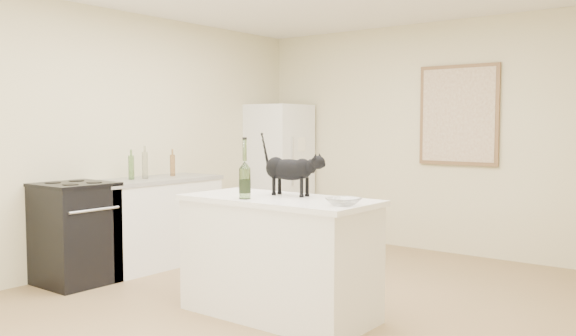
{
  "coord_description": "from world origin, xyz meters",
  "views": [
    {
      "loc": [
        2.9,
        -3.71,
        1.44
      ],
      "look_at": [
        0.15,
        -0.15,
        1.12
      ],
      "focal_mm": 37.74,
      "sensor_mm": 36.0,
      "label": 1
    }
  ],
  "objects_px": {
    "stove": "(75,234)",
    "glass_bowl": "(343,202)",
    "wine_bottle": "(245,172)",
    "fridge": "(278,171)",
    "black_cat": "(289,172)"
  },
  "relations": [
    {
      "from": "stove",
      "to": "glass_bowl",
      "type": "distance_m",
      "value": 2.74
    },
    {
      "from": "wine_bottle",
      "to": "stove",
      "type": "bearing_deg",
      "value": -174.58
    },
    {
      "from": "glass_bowl",
      "to": "fridge",
      "type": "bearing_deg",
      "value": 135.43
    },
    {
      "from": "stove",
      "to": "glass_bowl",
      "type": "relative_size",
      "value": 4.12
    },
    {
      "from": "wine_bottle",
      "to": "glass_bowl",
      "type": "distance_m",
      "value": 0.8
    },
    {
      "from": "stove",
      "to": "glass_bowl",
      "type": "xyz_separation_m",
      "value": [
        2.68,
        0.31,
        0.48
      ]
    },
    {
      "from": "fridge",
      "to": "black_cat",
      "type": "bearing_deg",
      "value": -49.7
    },
    {
      "from": "stove",
      "to": "black_cat",
      "type": "relative_size",
      "value": 1.76
    },
    {
      "from": "stove",
      "to": "black_cat",
      "type": "distance_m",
      "value": 2.21
    },
    {
      "from": "glass_bowl",
      "to": "black_cat",
      "type": "bearing_deg",
      "value": 160.28
    },
    {
      "from": "fridge",
      "to": "stove",
      "type": "bearing_deg",
      "value": -90.0
    },
    {
      "from": "black_cat",
      "to": "wine_bottle",
      "type": "relative_size",
      "value": 1.29
    },
    {
      "from": "stove",
      "to": "fridge",
      "type": "relative_size",
      "value": 0.53
    },
    {
      "from": "black_cat",
      "to": "fridge",
      "type": "bearing_deg",
      "value": 126.97
    },
    {
      "from": "wine_bottle",
      "to": "glass_bowl",
      "type": "height_order",
      "value": "wine_bottle"
    }
  ]
}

